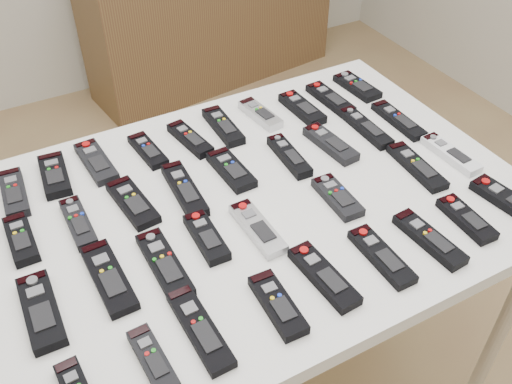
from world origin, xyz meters
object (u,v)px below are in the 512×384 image
table (256,216)px  remote_11 (78,223)px  remote_10 (21,239)px  remote_32 (381,256)px  remote_9 (357,86)px  remote_31 (324,276)px  sideboard (212,21)px  remote_21 (165,264)px  remote_1 (55,175)px  remote_2 (96,162)px  remote_17 (365,127)px  remote_0 (14,193)px  remote_23 (258,228)px  remote_30 (278,305)px  remote_7 (302,108)px  remote_35 (510,202)px  remote_22 (206,237)px  remote_20 (109,277)px  remote_25 (417,166)px  remote_8 (330,99)px  remote_14 (231,170)px  remote_33 (429,239)px  remote_6 (260,114)px  remote_18 (398,120)px  remote_16 (330,144)px  remote_15 (289,156)px  remote_4 (190,139)px  remote_3 (148,150)px  remote_5 (223,126)px  remote_26 (451,154)px  remote_12 (133,203)px  remote_24 (337,197)px  remote_13 (184,190)px  remote_19 (41,311)px  remote_28 (153,360)px

table → remote_11: (-0.39, 0.11, 0.07)m
remote_10 → remote_32: 0.77m
remote_9 → remote_31: size_ratio=0.87×
sideboard → remote_21: remote_21 is taller
remote_9 → remote_1: bearing=175.2°
remote_2 → remote_31: bearing=-67.0°
remote_17 → remote_0: bearing=169.1°
remote_23 → remote_30: (-0.07, -0.20, 0.00)m
remote_7 → remote_31: (-0.29, -0.55, 0.00)m
remote_0 → remote_11: remote_0 is taller
remote_35 → remote_22: bearing=153.5°
remote_20 → remote_23: (0.33, -0.02, -0.00)m
remote_20 → remote_35: remote_35 is taller
remote_22 → remote_31: (0.16, -0.21, -0.00)m
sideboard → remote_25: (-0.32, -1.93, 0.45)m
remote_8 → remote_14: remote_14 is taller
remote_9 → remote_30: 0.86m
remote_17 → remote_21: bearing=-163.0°
remote_35 → remote_31: bearing=170.6°
remote_33 → remote_35: 0.24m
remote_23 → remote_32: size_ratio=1.01×
remote_6 → remote_7: same height
remote_7 → remote_18: bearing=-43.4°
table → remote_16: (0.27, 0.08, 0.07)m
remote_15 → remote_30: size_ratio=1.08×
remote_4 → remote_22: bearing=-116.7°
remote_3 → remote_6: size_ratio=0.99×
remote_5 → remote_20: bearing=-138.4°
remote_3 → remote_32: bearing=-68.2°
sideboard → remote_26: 1.99m
remote_12 → remote_4: bearing=31.6°
remote_4 → remote_8: (0.44, -0.01, -0.00)m
remote_22 → remote_31: same height
remote_0 → remote_7: size_ratio=1.00×
remote_18 → remote_33: size_ratio=1.05×
remote_20 → remote_35: size_ratio=1.03×
remote_17 → remote_25: remote_17 is taller
remote_25 → remote_6: bearing=123.9°
remote_12 → remote_24: bearing=-32.3°
remote_26 → remote_2: bearing=151.0°
remote_4 → remote_5: (0.10, 0.01, 0.00)m
remote_10 → remote_26: 1.05m
remote_12 → remote_35: 0.87m
remote_14 → remote_33: same height
remote_13 → remote_22: (-0.02, -0.17, -0.00)m
remote_2 → remote_19: 0.46m
remote_13 → remote_33: bearing=-42.3°
remote_11 → remote_31: (0.39, -0.39, 0.00)m
remote_5 → remote_15: 0.22m
remote_12 → remote_28: (-0.11, -0.41, 0.00)m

